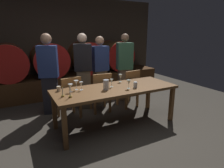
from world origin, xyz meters
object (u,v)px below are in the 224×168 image
wine_barrel_far_left (8,62)px  wine_glass_right (129,82)px  wine_glass_center_right (112,82)px  chair_right (130,87)px  candle_right (70,94)px  cup_right (135,85)px  dining_table (116,91)px  wine_glass_far_right (120,77)px  chair_center (101,91)px  wine_glass_center_left (81,84)px  cup_left (59,89)px  guest_center_right (100,70)px  guest_far_right (124,67)px  wine_glass_left (76,83)px  wine_barrel_center_left (49,60)px  guest_far_left (49,74)px  pitcher (106,85)px  guest_center_left (83,71)px  candle_left (63,94)px  wine_barrel_center_right (86,57)px  chair_left (70,96)px  wine_glass_far_left (70,86)px  wine_barrel_far_right (115,56)px

wine_barrel_far_left → wine_glass_right: bearing=-53.2°
wine_glass_center_right → chair_right: bearing=36.1°
candle_right → cup_right: size_ratio=2.00×
dining_table → wine_glass_far_right: size_ratio=14.53×
chair_center → wine_glass_center_left: chair_center is taller
dining_table → cup_left: 1.01m
guest_center_right → wine_glass_far_right: guest_center_right is taller
guest_far_right → wine_glass_left: guest_far_right is taller
dining_table → wine_glass_left: (-0.67, 0.21, 0.20)m
chair_right → guest_center_right: bearing=-54.8°
wine_glass_center_right → wine_glass_right: size_ratio=0.95×
wine_barrel_center_left → chair_right: size_ratio=1.03×
dining_table → chair_right: 0.98m
wine_barrel_far_left → guest_far_left: bearing=-59.8°
pitcher → wine_glass_far_right: pitcher is taller
guest_center_left → pitcher: bearing=109.4°
candle_left → cup_left: (0.02, 0.34, -0.00)m
guest_far_left → guest_center_left: same height
guest_far_right → wine_glass_right: size_ratio=10.55×
wine_barrel_center_right → cup_right: bearing=-89.8°
guest_center_left → chair_right: bearing=174.5°
wine_barrel_center_left → pitcher: bearing=-78.0°
wine_barrel_center_left → pitcher: 2.46m
wine_barrel_far_left → candle_left: 2.54m
candle_left → candle_right: 0.13m
chair_left → guest_center_right: guest_center_right is taller
guest_far_left → wine_glass_far_left: bearing=120.0°
guest_far_left → wine_barrel_far_right: bearing=-130.6°
wine_barrel_center_right → wine_barrel_far_right: (0.98, 0.00, 0.00)m
guest_far_left → guest_center_right: bearing=-156.4°
wine_barrel_far_right → chair_center: bearing=-126.8°
wine_barrel_center_right → guest_far_right: 1.39m
wine_barrel_center_left → wine_glass_right: size_ratio=5.68×
wine_barrel_center_left → wine_glass_right: wine_barrel_center_left is taller
wine_barrel_far_left → cup_left: (0.74, -2.09, -0.22)m
dining_table → chair_left: bearing=137.3°
wine_barrel_center_right → chair_center: 1.81m
dining_table → wine_glass_left: 0.73m
dining_table → pitcher: pitcher is taller
wine_barrel_far_right → wine_glass_far_left: size_ratio=6.38×
wine_glass_far_right → chair_left: bearing=163.2°
chair_left → wine_glass_far_right: 1.08m
chair_left → guest_far_left: 0.67m
dining_table → wine_glass_right: wine_glass_right is taller
chair_center → guest_far_right: guest_far_right is taller
guest_far_right → cup_right: bearing=80.5°
wine_glass_far_left → wine_barrel_far_right: bearing=47.1°
chair_left → guest_far_right: size_ratio=0.52×
guest_center_left → wine_barrel_far_left: bearing=-24.3°
chair_right → guest_far_left: bearing=-22.8°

